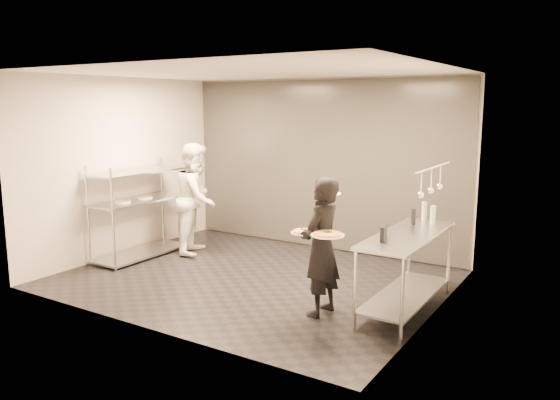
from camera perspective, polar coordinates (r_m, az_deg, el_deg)
The scene contains 13 objects.
room_shell at distance 8.31m, azimuth 1.69°, elevation 3.20°, with size 5.00×4.00×2.80m.
pass_rack at distance 8.82m, azimuth -14.46°, elevation -0.86°, with size 0.60×1.60×1.50m.
prep_counter at distance 6.51m, azimuth 13.09°, elevation -5.94°, with size 0.60×1.80×0.92m.
utensil_rail at distance 6.25m, azimuth 15.57°, elevation 1.92°, with size 0.07×1.20×0.31m.
waiter at distance 6.20m, azimuth 4.37°, elevation -4.89°, with size 0.58×0.38×1.59m, color black.
chef at distance 8.87m, azimuth -8.70°, elevation 0.18°, with size 0.86×0.67×1.78m, color white.
pizza_plate_near at distance 5.99m, azimuth 2.53°, elevation -3.33°, with size 0.29×0.29×0.05m.
pizza_plate_far at distance 5.83m, azimuth 5.00°, elevation -3.59°, with size 0.36×0.36×0.05m.
salad_plate at distance 6.33m, azimuth 5.14°, elevation 0.83°, with size 0.28×0.28×0.07m.
pos_monitor at distance 6.05m, azimuth 10.77°, elevation -3.40°, with size 0.04×0.22×0.16m, color black.
bottle_green at distance 7.18m, azimuth 14.84°, elevation -1.13°, with size 0.07×0.07×0.24m, color gray.
bottle_clear at distance 7.00m, azimuth 15.69°, elevation -1.50°, with size 0.07×0.07×0.23m, color gray.
bottle_dark at distance 6.89m, azimuth 13.76°, elevation -1.71°, with size 0.06×0.06×0.20m, color black.
Camera 1 is at (4.17, -5.94, 2.39)m, focal length 35.00 mm.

